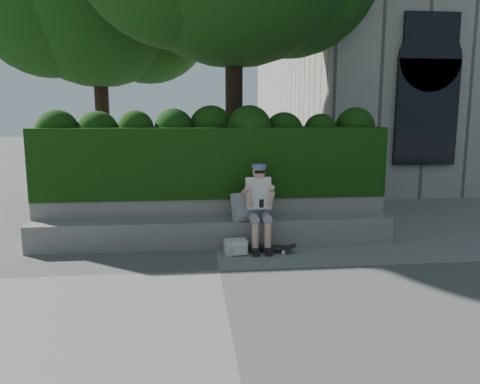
{
  "coord_description": "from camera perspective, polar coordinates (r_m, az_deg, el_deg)",
  "views": [
    {
      "loc": [
        -0.38,
        -6.3,
        2.19
      ],
      "look_at": [
        0.4,
        1.0,
        0.95
      ],
      "focal_mm": 35.0,
      "sensor_mm": 36.0,
      "label": 1
    }
  ],
  "objects": [
    {
      "name": "person",
      "position": [
        7.59,
        2.3,
        -1.35
      ],
      "size": [
        0.4,
        0.76,
        1.38
      ],
      "color": "gray",
      "rests_on": "ground"
    },
    {
      "name": "skateboard",
      "position": [
        7.56,
        3.16,
        -6.69
      ],
      "size": [
        0.87,
        0.46,
        0.09
      ],
      "rotation": [
        0.0,
        0.0,
        -0.31
      ],
      "color": "black",
      "rests_on": "ground"
    },
    {
      "name": "backpack_ground",
      "position": [
        7.43,
        -0.53,
        -6.66
      ],
      "size": [
        0.37,
        0.28,
        0.22
      ],
      "primitive_type": "cube",
      "rotation": [
        0.0,
        0.0,
        0.1
      ],
      "color": "beige",
      "rests_on": "ground"
    },
    {
      "name": "ground",
      "position": [
        6.68,
        -2.53,
        -9.56
      ],
      "size": [
        80.0,
        80.0,
        0.0
      ],
      "primitive_type": "plane",
      "color": "slate",
      "rests_on": "ground"
    },
    {
      "name": "planter_wall",
      "position": [
        8.24,
        -3.31,
        -3.16
      ],
      "size": [
        6.0,
        0.5,
        0.75
      ],
      "primitive_type": "cube",
      "color": "gray",
      "rests_on": "ground"
    },
    {
      "name": "backpack_plaid",
      "position": [
        7.65,
        0.27,
        -1.81
      ],
      "size": [
        0.35,
        0.28,
        0.46
      ],
      "primitive_type": "cube",
      "rotation": [
        0.0,
        0.0,
        0.4
      ],
      "color": "#B8B9BD",
      "rests_on": "bench_ledge"
    },
    {
      "name": "hedge",
      "position": [
        8.3,
        -3.46,
        3.76
      ],
      "size": [
        6.0,
        1.0,
        1.2
      ],
      "primitive_type": "cube",
      "color": "black",
      "rests_on": "planter_wall"
    },
    {
      "name": "bench_ledge",
      "position": [
        7.81,
        -3.13,
        -5.0
      ],
      "size": [
        6.0,
        0.45,
        0.45
      ],
      "primitive_type": "cube",
      "color": "gray",
      "rests_on": "ground"
    }
  ]
}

